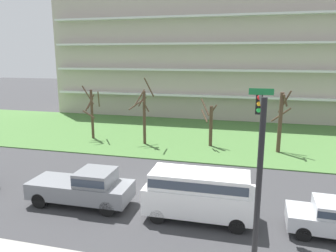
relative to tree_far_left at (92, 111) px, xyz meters
name	(u,v)px	position (x,y,z in m)	size (l,w,h in m)	color
ground	(155,195)	(9.18, -10.46, -2.63)	(160.00, 160.00, 0.00)	#38383A
grass_lawn_strip	(196,136)	(9.18, 3.54, -2.59)	(80.00, 16.00, 0.08)	#477238
apartment_building	(214,57)	(9.18, 16.74, 4.90)	(40.39, 11.37, 15.06)	#B2A899
tree_far_left	(92,111)	(0.00, 0.00, 0.00)	(1.63, 1.60, 5.05)	#4C3828
tree_left	(144,113)	(5.25, -0.57, 0.18)	(2.21, 2.19, 5.93)	#4C3828
tree_center	(210,123)	(10.93, 0.12, -0.58)	(1.45, 1.45, 4.15)	#4C3828
tree_right	(281,120)	(16.55, -0.26, 0.05)	(1.52, 1.36, 5.06)	#4C3828
van_white_near_left	(199,192)	(11.99, -12.46, -1.23)	(5.22, 2.06, 2.36)	white
pickup_gray_center_right	(85,187)	(5.98, -12.46, -1.61)	(5.43, 2.07, 1.95)	slate
traffic_signal_mast	(259,150)	(14.47, -15.32, 1.84)	(0.90, 5.30, 6.54)	black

